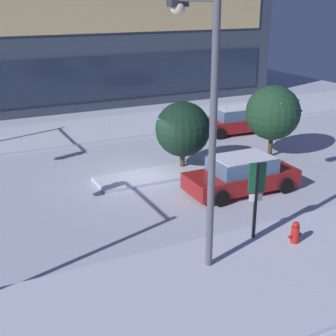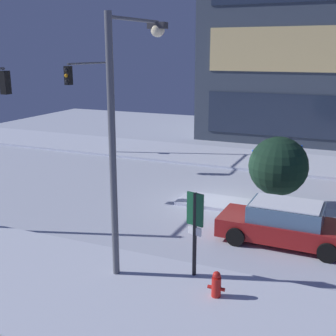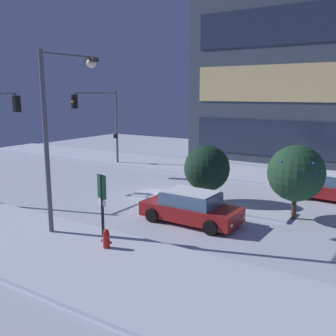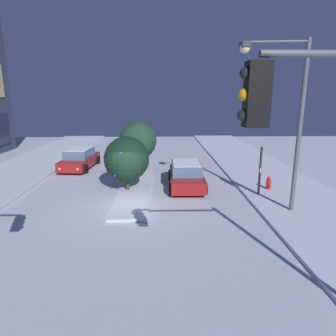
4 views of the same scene
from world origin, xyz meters
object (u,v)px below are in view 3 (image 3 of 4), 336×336
object	(u,v)px
traffic_light_corner_far_left	(101,115)
fire_hydrant	(106,241)
car_near	(191,208)
decorated_tree_left_of_median	(296,173)
car_far	(332,188)
parking_info_sign	(102,198)
street_lamp_arched	(61,116)
decorated_tree_median	(207,168)

from	to	relation	value
traffic_light_corner_far_left	fire_hydrant	xyz separation A→B (m)	(11.54, -12.57, -3.82)
car_near	decorated_tree_left_of_median	bearing A→B (deg)	39.93
traffic_light_corner_far_left	decorated_tree_left_of_median	distance (m)	17.35
car_near	car_far	xyz separation A→B (m)	(4.84, 7.62, -0.00)
traffic_light_corner_far_left	parking_info_sign	bearing A→B (deg)	42.17
street_lamp_arched	parking_info_sign	world-z (taller)	street_lamp_arched
traffic_light_corner_far_left	car_far	bearing A→B (deg)	88.89
car_far	parking_info_sign	xyz separation A→B (m)	(-6.91, -11.34, 1.02)
car_far	decorated_tree_left_of_median	size ratio (longest dim) A/B	1.35
car_far	decorated_tree_median	size ratio (longest dim) A/B	1.52
car_far	street_lamp_arched	size ratio (longest dim) A/B	0.63
decorated_tree_left_of_median	decorated_tree_median	bearing A→B (deg)	176.66
parking_info_sign	decorated_tree_median	bearing A→B (deg)	5.43
street_lamp_arched	parking_info_sign	size ratio (longest dim) A/B	2.82
car_near	car_far	world-z (taller)	same
decorated_tree_left_of_median	parking_info_sign	bearing A→B (deg)	-131.01
car_far	decorated_tree_median	xyz separation A→B (m)	(-5.75, -4.20, 1.20)
decorated_tree_median	decorated_tree_left_of_median	size ratio (longest dim) A/B	0.89
car_far	fire_hydrant	xyz separation A→B (m)	(-5.94, -12.23, -0.29)
traffic_light_corner_far_left	fire_hydrant	size ratio (longest dim) A/B	6.99
parking_info_sign	decorated_tree_left_of_median	bearing A→B (deg)	-26.42
car_near	parking_info_sign	world-z (taller)	parking_info_sign
street_lamp_arched	traffic_light_corner_far_left	bearing A→B (deg)	41.21
car_far	street_lamp_arched	xyz separation A→B (m)	(-9.02, -11.39, 4.26)
decorated_tree_left_of_median	street_lamp_arched	bearing A→B (deg)	-139.46
decorated_tree_left_of_median	fire_hydrant	bearing A→B (deg)	-122.84
parking_info_sign	decorated_tree_left_of_median	world-z (taller)	decorated_tree_left_of_median
car_near	parking_info_sign	bearing A→B (deg)	-117.95
street_lamp_arched	decorated_tree_median	bearing A→B (deg)	-19.04
fire_hydrant	parking_info_sign	bearing A→B (deg)	137.19
car_far	fire_hydrant	world-z (taller)	car_far
car_near	fire_hydrant	xyz separation A→B (m)	(-1.10, -4.61, -0.29)
parking_info_sign	decorated_tree_median	distance (m)	7.23
traffic_light_corner_far_left	decorated_tree_median	xyz separation A→B (m)	(11.73, -4.54, -2.34)
car_far	traffic_light_corner_far_left	xyz separation A→B (m)	(-17.49, 0.34, 3.54)
traffic_light_corner_far_left	parking_info_sign	size ratio (longest dim) A/B	2.27
car_far	traffic_light_corner_far_left	world-z (taller)	traffic_light_corner_far_left
street_lamp_arched	decorated_tree_median	distance (m)	8.47
decorated_tree_median	decorated_tree_left_of_median	world-z (taller)	decorated_tree_left_of_median
street_lamp_arched	decorated_tree_median	size ratio (longest dim) A/B	2.41
car_near	car_far	size ratio (longest dim) A/B	0.99
car_far	car_near	bearing A→B (deg)	61.63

